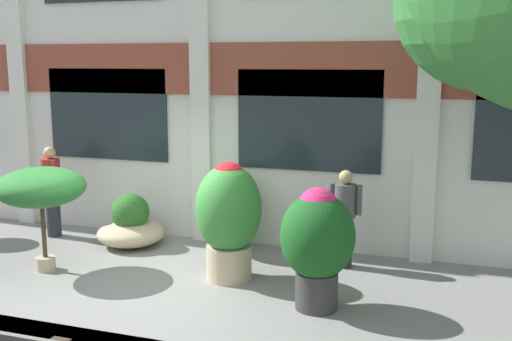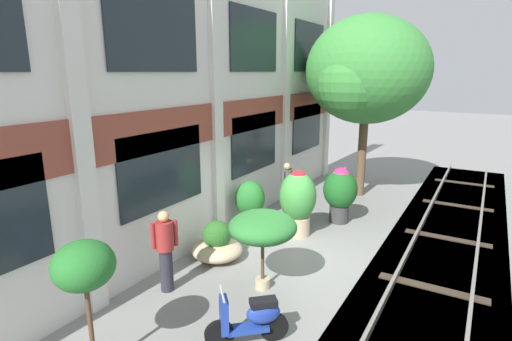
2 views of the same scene
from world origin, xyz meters
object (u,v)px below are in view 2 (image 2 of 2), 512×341
at_px(potted_plant_tall_urn, 263,228).
at_px(resident_watching_tracks, 165,248).
at_px(potted_plant_stone_basin, 340,191).
at_px(broadleaf_tree, 367,73).
at_px(potted_plant_wide_bowl, 217,245).
at_px(resident_by_doorway, 287,186).
at_px(potted_plant_fluted_column, 250,202).
at_px(scooter_near_curb, 251,319).
at_px(potted_plant_glazed_jar, 298,199).
at_px(potted_plant_terracotta_small, 84,271).

bearing_deg(potted_plant_tall_urn, resident_watching_tracks, 122.90).
bearing_deg(potted_plant_tall_urn, potted_plant_stone_basin, -1.42).
relative_size(broadleaf_tree, potted_plant_wide_bowl, 5.12).
bearing_deg(potted_plant_stone_basin, resident_by_doorway, 88.29).
bearing_deg(potted_plant_stone_basin, broadleaf_tree, 4.75).
height_order(potted_plant_fluted_column, scooter_near_curb, potted_plant_fluted_column).
bearing_deg(resident_watching_tracks, potted_plant_glazed_jar, 113.31).
height_order(potted_plant_fluted_column, resident_watching_tracks, resident_watching_tracks).
relative_size(potted_plant_tall_urn, potted_plant_stone_basin, 1.00).
bearing_deg(scooter_near_curb, potted_plant_fluted_column, -101.30).
bearing_deg(potted_plant_tall_urn, broadleaf_tree, 1.06).
distance_m(broadleaf_tree, scooter_near_curb, 9.69).
distance_m(potted_plant_terracotta_small, resident_by_doorway, 7.78).
xyz_separation_m(potted_plant_wide_bowl, potted_plant_glazed_jar, (2.26, -1.02, 0.67)).
height_order(potted_plant_stone_basin, resident_watching_tracks, resident_watching_tracks).
distance_m(potted_plant_stone_basin, resident_watching_tracks, 5.68).
bearing_deg(potted_plant_tall_urn, potted_plant_terracotta_small, 163.72).
bearing_deg(broadleaf_tree, potted_plant_wide_bowl, 167.83).
distance_m(potted_plant_glazed_jar, resident_watching_tracks, 4.06).
distance_m(potted_plant_wide_bowl, resident_by_doorway, 3.83).
height_order(potted_plant_terracotta_small, potted_plant_glazed_jar, potted_plant_terracotta_small).
relative_size(potted_plant_tall_urn, resident_by_doorway, 1.04).
bearing_deg(potted_plant_stone_basin, resident_watching_tracks, 162.28).
bearing_deg(potted_plant_glazed_jar, potted_plant_tall_urn, -169.04).
bearing_deg(scooter_near_curb, broadleaf_tree, -127.56).
xyz_separation_m(broadleaf_tree, potted_plant_wide_bowl, (-6.68, 1.44, -3.90)).
bearing_deg(resident_watching_tracks, potted_plant_stone_basin, 110.80).
bearing_deg(scooter_near_curb, potted_plant_terracotta_small, 3.26).
relative_size(potted_plant_stone_basin, scooter_near_curb, 1.53).
relative_size(potted_plant_glazed_jar, resident_watching_tracks, 1.06).
xyz_separation_m(potted_plant_glazed_jar, resident_watching_tracks, (-3.92, 1.06, -0.10)).
height_order(potted_plant_stone_basin, scooter_near_curb, potted_plant_stone_basin).
bearing_deg(potted_plant_wide_bowl, potted_plant_tall_urn, -111.25).
distance_m(potted_plant_tall_urn, potted_plant_fluted_column, 3.06).
bearing_deg(resident_watching_tracks, potted_plant_terracotta_small, -35.21).
relative_size(potted_plant_terracotta_small, resident_by_doorway, 1.32).
xyz_separation_m(broadleaf_tree, resident_by_doorway, (-2.88, 1.50, -3.40)).
relative_size(scooter_near_curb, resident_by_doorway, 0.69).
distance_m(potted_plant_fluted_column, resident_watching_tracks, 3.49).
distance_m(potted_plant_tall_urn, potted_plant_stone_basin, 4.38).
bearing_deg(broadleaf_tree, potted_plant_tall_urn, -178.94).
distance_m(potted_plant_fluted_column, potted_plant_stone_basin, 2.70).
relative_size(broadleaf_tree, potted_plant_fluted_column, 4.25).
bearing_deg(potted_plant_fluted_column, resident_watching_tracks, -177.29).
bearing_deg(potted_plant_fluted_column, potted_plant_tall_urn, -143.85).
relative_size(potted_plant_fluted_column, resident_by_doorway, 0.92).
bearing_deg(potted_plant_wide_bowl, potted_plant_glazed_jar, -24.35).
bearing_deg(resident_by_doorway, potted_plant_stone_basin, 2.46).
distance_m(potted_plant_terracotta_small, scooter_near_curb, 2.66).
bearing_deg(potted_plant_stone_basin, potted_plant_terracotta_small, 172.04).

